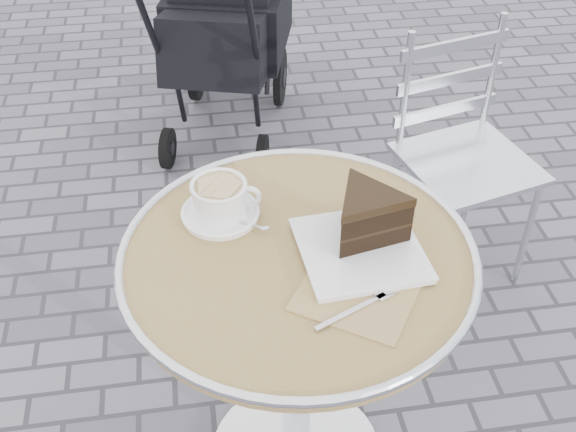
{
  "coord_description": "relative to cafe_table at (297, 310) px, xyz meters",
  "views": [
    {
      "loc": [
        -0.18,
        -1.03,
        1.7
      ],
      "look_at": [
        -0.01,
        0.06,
        0.78
      ],
      "focal_mm": 45.0,
      "sensor_mm": 36.0,
      "label": 1
    }
  ],
  "objects": [
    {
      "name": "baby_stroller",
      "position": [
        -0.02,
        1.64,
        -0.15
      ],
      "size": [
        0.63,
        0.97,
        0.93
      ],
      "rotation": [
        0.0,
        0.0,
        -0.27
      ],
      "color": "black",
      "rests_on": "ground"
    },
    {
      "name": "cappuccino_set",
      "position": [
        -0.14,
        0.14,
        0.2
      ],
      "size": [
        0.17,
        0.16,
        0.08
      ],
      "rotation": [
        0.0,
        0.0,
        -0.07
      ],
      "color": "white",
      "rests_on": "cafe_table"
    },
    {
      "name": "bistro_chair",
      "position": [
        0.61,
        0.73,
        -0.07
      ],
      "size": [
        0.44,
        0.44,
        0.81
      ],
      "rotation": [
        0.0,
        0.0,
        0.25
      ],
      "color": "silver",
      "rests_on": "ground"
    },
    {
      "name": "cafe_table",
      "position": [
        0.0,
        0.0,
        0.0
      ],
      "size": [
        0.72,
        0.72,
        0.74
      ],
      "color": "silver",
      "rests_on": "ground"
    },
    {
      "name": "cake_plate_set",
      "position": [
        0.13,
        0.0,
        0.22
      ],
      "size": [
        0.3,
        0.39,
        0.13
      ],
      "rotation": [
        0.0,
        0.0,
        0.08
      ],
      "color": "#A5835A",
      "rests_on": "cafe_table"
    }
  ]
}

